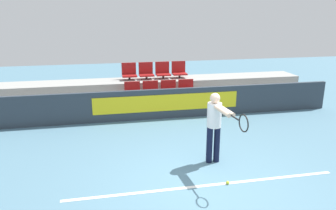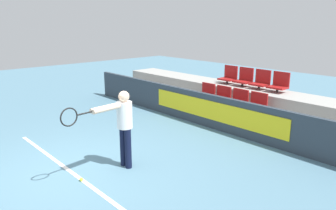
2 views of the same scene
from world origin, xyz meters
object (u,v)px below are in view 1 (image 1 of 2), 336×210
at_px(stadium_chair_0, 133,92).
at_px(stadium_chair_3, 186,90).
at_px(stadium_chair_2, 169,91).
at_px(tennis_player, 216,122).
at_px(stadium_chair_4, 129,73).
at_px(stadium_chair_6, 163,71).
at_px(stadium_chair_7, 179,71).
at_px(stadium_chair_5, 146,72).
at_px(stadium_chair_1, 151,91).
at_px(tennis_ball, 228,183).

height_order(stadium_chair_0, stadium_chair_3, same).
distance_m(stadium_chair_2, tennis_player, 3.95).
height_order(stadium_chair_3, tennis_player, tennis_player).
relative_size(stadium_chair_0, stadium_chair_4, 1.00).
distance_m(stadium_chair_6, stadium_chair_7, 0.58).
relative_size(stadium_chair_5, tennis_player, 0.36).
xyz_separation_m(stadium_chair_1, tennis_ball, (0.72, -4.83, -0.63)).
distance_m(stadium_chair_0, stadium_chair_2, 1.17).
height_order(stadium_chair_1, stadium_chair_7, stadium_chair_7).
distance_m(stadium_chair_5, tennis_ball, 6.03).
relative_size(stadium_chair_0, stadium_chair_1, 1.00).
distance_m(stadium_chair_0, stadium_chair_6, 1.63).
relative_size(stadium_chair_0, stadium_chair_5, 1.00).
bearing_deg(stadium_chair_6, tennis_player, -88.04).
xyz_separation_m(stadium_chair_2, stadium_chair_6, (0.00, 1.06, 0.43)).
xyz_separation_m(stadium_chair_3, tennis_player, (-0.41, -3.94, 0.27)).
bearing_deg(tennis_player, stadium_chair_6, 86.41).
bearing_deg(stadium_chair_0, stadium_chair_1, 0.00).
xyz_separation_m(stadium_chair_3, stadium_chair_6, (-0.58, 1.06, 0.43)).
distance_m(stadium_chair_4, stadium_chair_6, 1.17).
bearing_deg(stadium_chair_7, stadium_chair_6, 180.00).
bearing_deg(stadium_chair_7, stadium_chair_0, -148.87).
height_order(stadium_chair_1, stadium_chair_3, same).
bearing_deg(stadium_chair_5, stadium_chair_4, 180.00).
bearing_deg(stadium_chair_3, stadium_chair_0, 180.00).
xyz_separation_m(stadium_chair_0, stadium_chair_7, (1.75, 1.06, 0.43)).
distance_m(stadium_chair_4, tennis_player, 5.18).
relative_size(stadium_chair_3, stadium_chair_5, 1.00).
xyz_separation_m(stadium_chair_0, stadium_chair_5, (0.58, 1.06, 0.43)).
bearing_deg(stadium_chair_2, stadium_chair_5, 118.89).
relative_size(stadium_chair_1, stadium_chair_6, 1.00).
height_order(stadium_chair_3, stadium_chair_4, stadium_chair_4).
height_order(stadium_chair_0, stadium_chair_4, stadium_chair_4).
bearing_deg(stadium_chair_4, stadium_chair_5, 0.00).
xyz_separation_m(stadium_chair_4, stadium_chair_5, (0.58, 0.00, 0.00)).
relative_size(stadium_chair_0, stadium_chair_2, 1.00).
distance_m(stadium_chair_1, stadium_chair_5, 1.14).
bearing_deg(stadium_chair_1, tennis_ball, -81.54).
bearing_deg(stadium_chair_4, stadium_chair_3, -31.13).
bearing_deg(stadium_chair_6, stadium_chair_0, -137.82).
height_order(stadium_chair_0, tennis_ball, stadium_chair_0).
bearing_deg(tennis_ball, stadium_chair_2, 91.60).
bearing_deg(tennis_player, stadium_chair_7, 79.73).
bearing_deg(stadium_chair_0, stadium_chair_5, 61.11).
distance_m(stadium_chair_2, stadium_chair_7, 1.28).
distance_m(stadium_chair_3, stadium_chair_6, 1.28).
xyz_separation_m(stadium_chair_2, tennis_player, (0.17, -3.94, 0.27)).
xyz_separation_m(stadium_chair_5, stadium_chair_6, (0.58, 0.00, 0.00)).
relative_size(stadium_chair_6, tennis_player, 0.36).
distance_m(stadium_chair_1, stadium_chair_6, 1.28).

